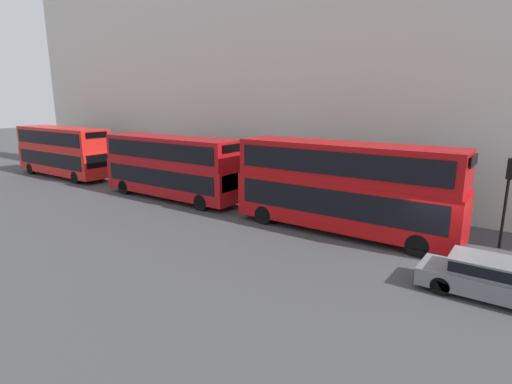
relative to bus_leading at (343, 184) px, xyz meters
name	(u,v)px	position (x,y,z in m)	size (l,w,h in m)	color
ground_plane	(433,264)	(-1.60, -4.67, -2.46)	(200.00, 200.00, 0.00)	#424244
building_facade	(484,47)	(5.40, -4.67, 6.54)	(1.10, 80.00, 17.39)	beige
bus_leading	(343,184)	(0.00, 0.00, 0.00)	(2.59, 11.07, 4.46)	#B20C0F
bus_second_in_queue	(172,165)	(0.00, 12.15, -0.18)	(2.59, 10.56, 4.12)	#A80F14
bus_third_in_queue	(63,150)	(0.00, 25.57, -0.13)	(2.59, 10.42, 4.21)	red
car_dark_sedan	(493,278)	(-3.40, -6.90, -1.75)	(1.76, 4.68, 1.34)	slate
traffic_light	(509,184)	(2.10, -6.68, 0.45)	(0.30, 0.36, 4.05)	black
pedestrian	(409,217)	(2.06, -2.71, -1.69)	(0.36, 0.36, 1.66)	#26262D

